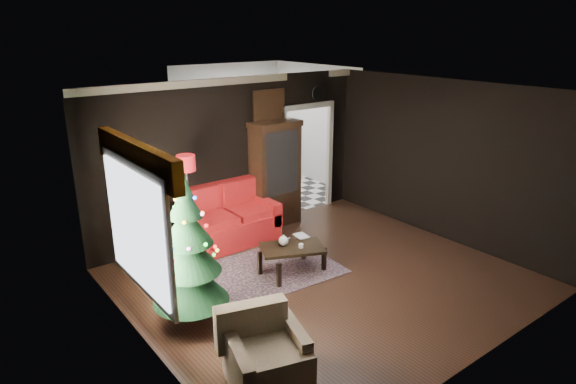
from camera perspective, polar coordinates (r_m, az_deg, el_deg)
floor at (r=7.63m, az=4.19°, el=-9.93°), size 5.50×5.50×0.00m
ceiling at (r=6.77m, az=4.75°, el=11.41°), size 5.50×5.50×0.00m
wall_back at (r=9.01m, az=-6.24°, el=4.07°), size 5.50×0.00×5.50m
wall_front at (r=5.61m, az=21.84°, el=-6.31°), size 5.50×0.00×5.50m
wall_left at (r=5.72m, az=-16.62°, el=-5.21°), size 0.00×5.50×5.50m
wall_right at (r=9.08m, az=17.51°, el=3.43°), size 0.00×5.50×5.50m
doorway at (r=10.05m, az=2.12°, el=3.62°), size 1.10×0.10×2.10m
left_window at (r=5.89m, az=-17.02°, el=-4.04°), size 0.05×1.60×1.40m
valance at (r=5.67m, az=-17.04°, el=3.83°), size 0.12×2.10×0.35m
kitchen_floor at (r=11.50m, az=-2.71°, el=0.08°), size 3.00×3.00×0.00m
kitchen_window at (r=12.29m, az=-6.77°, el=9.33°), size 0.70×0.06×0.70m
rug at (r=7.86m, az=-2.38°, el=-8.97°), size 2.21×1.67×0.01m
loveseat at (r=8.72m, az=-6.72°, el=-2.66°), size 1.70×0.90×1.00m
curio_cabinet at (r=9.34m, az=-1.48°, el=1.83°), size 0.90×0.45×1.90m
floor_lamp at (r=8.01m, az=-11.26°, el=-2.33°), size 0.38×0.38×1.87m
christmas_tree at (r=6.22m, az=-11.39°, el=-6.38°), size 1.22×1.22×1.83m
armchair at (r=5.35m, az=-2.40°, el=-17.80°), size 1.02×1.02×0.84m
coffee_table at (r=7.70m, az=0.48°, el=-7.72°), size 1.10×0.91×0.43m
teapot at (r=7.62m, az=-0.54°, el=-5.58°), size 0.23×0.23×0.16m
cup_a at (r=7.77m, az=-0.49°, el=-5.51°), size 0.09×0.09×0.06m
cup_b at (r=7.57m, az=1.50°, el=-6.19°), size 0.08×0.08×0.06m
book at (r=7.87m, az=0.96°, el=-4.42°), size 0.18×0.05×0.25m
wall_clock at (r=9.92m, az=3.53°, el=11.23°), size 0.32×0.32×0.06m
painting at (r=9.21m, az=-2.24°, el=9.87°), size 0.62×0.05×0.52m
kitchen_counter at (r=12.34m, az=-5.95°, el=3.46°), size 1.80×0.60×0.90m
kitchen_table at (r=10.99m, az=-3.12°, el=1.24°), size 0.70×0.70×0.75m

